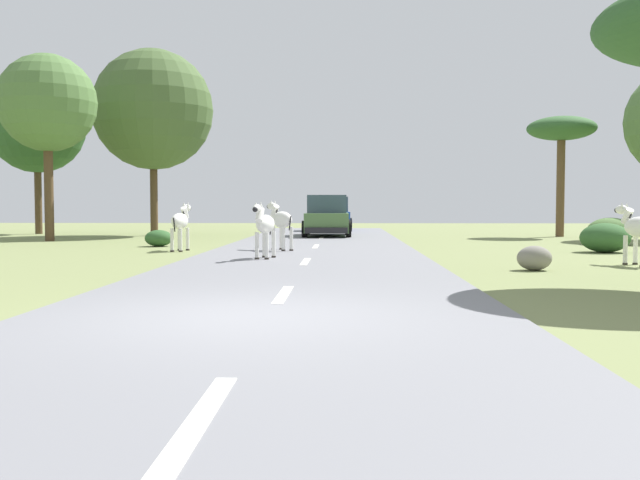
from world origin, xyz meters
name	(u,v)px	position (x,y,z in m)	size (l,w,h in m)	color
ground_plane	(245,320)	(0.00, 0.00, 0.00)	(90.00, 90.00, 0.00)	olive
road	(269,318)	(0.28, 0.00, 0.03)	(6.00, 64.00, 0.05)	slate
lane_markings	(259,331)	(0.28, -1.00, 0.05)	(0.16, 56.00, 0.01)	silver
zebra_0	(264,225)	(-0.77, 8.90, 0.88)	(0.54, 1.47, 1.39)	silver
zebra_1	(637,228)	(7.77, 7.77, 0.85)	(0.58, 1.50, 1.43)	silver
zebra_2	(281,220)	(-0.66, 12.16, 0.92)	(1.00, 1.40, 1.46)	silver
zebra_3	(181,222)	(-3.67, 12.44, 0.87)	(0.49, 1.55, 1.46)	silver
car_0	(331,215)	(0.53, 28.15, 0.85)	(2.13, 4.39, 1.74)	#1E479E
car_1	(327,217)	(0.46, 21.85, 0.85)	(2.05, 4.36, 1.74)	#476B38
tree_2	(561,132)	(10.52, 22.42, 4.52)	(2.92, 2.92, 5.17)	brown
tree_4	(47,104)	(-9.99, 18.00, 5.18)	(3.66, 3.66, 7.04)	#4C3823
tree_6	(37,125)	(-13.30, 24.58, 5.14)	(4.52, 4.52, 7.41)	#4C3823
tree_7	(153,110)	(-7.32, 22.93, 5.60)	(5.33, 5.33, 8.27)	#4C3823
bush_0	(159,238)	(-4.93, 14.67, 0.27)	(0.91, 0.82, 0.55)	#2D5628
bush_1	(605,238)	(8.70, 12.20, 0.42)	(1.41, 1.27, 0.85)	#2D5628
bush_2	(610,231)	(10.33, 16.17, 0.47)	(1.56, 1.40, 0.93)	#4C7038
rock_0	(534,258)	(5.15, 6.50, 0.26)	(0.72, 0.59, 0.52)	gray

